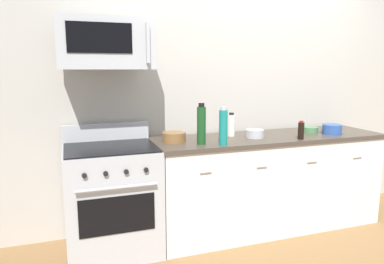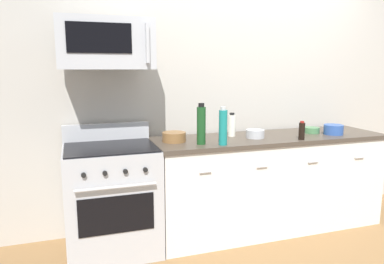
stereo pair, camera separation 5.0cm
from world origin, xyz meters
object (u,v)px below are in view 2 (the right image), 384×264
object	(u,v)px
bowl_green_glaze	(312,130)
bottle_soy_sauce_dark	(302,131)
bowl_blue_mixing	(333,129)
range_oven	(112,198)
bottle_wine_green	(201,125)
microwave	(105,44)
bowl_wooden_salad	(174,137)
bottle_sparkling_teal	(223,127)
bowl_steel_prep	(255,134)
bottle_vinegar_white	(232,125)

from	to	relation	value
bowl_green_glaze	bottle_soy_sauce_dark	bearing A→B (deg)	-139.37
bowl_blue_mixing	range_oven	bearing A→B (deg)	176.92
bottle_wine_green	bowl_green_glaze	bearing A→B (deg)	7.52
microwave	bowl_wooden_salad	size ratio (longest dim) A/B	3.56
bottle_sparkling_teal	bowl_blue_mixing	xyz separation A→B (m)	(1.23, 0.12, -0.11)
bottle_soy_sauce_dark	bowl_blue_mixing	distance (m)	0.47
bowl_steel_prep	bowl_wooden_salad	distance (m)	0.77
bottle_soy_sauce_dark	bowl_wooden_salad	xyz separation A→B (m)	(-1.13, 0.27, -0.04)
microwave	bottle_soy_sauce_dark	distance (m)	1.87
microwave	bowl_blue_mixing	size ratio (longest dim) A/B	4.01
range_oven	bottle_soy_sauce_dark	size ratio (longest dim) A/B	6.33
bottle_sparkling_teal	bowl_wooden_salad	bearing A→B (deg)	143.55
bottle_soy_sauce_dark	bottle_sparkling_teal	world-z (taller)	bottle_sparkling_teal
microwave	bowl_wooden_salad	distance (m)	0.96
microwave	bottle_wine_green	size ratio (longest dim) A/B	2.12
bottle_vinegar_white	bottle_wine_green	size ratio (longest dim) A/B	0.64
microwave	bowl_green_glaze	world-z (taller)	microwave
bottle_soy_sauce_dark	bottle_wine_green	size ratio (longest dim) A/B	0.48
range_oven	bottle_sparkling_teal	size ratio (longest dim) A/B	3.29
microwave	bottle_sparkling_teal	size ratio (longest dim) A/B	2.29
bowl_blue_mixing	bowl_wooden_salad	bearing A→B (deg)	174.89
bottle_soy_sauce_dark	range_oven	bearing A→B (deg)	171.74
bowl_green_glaze	bottle_vinegar_white	bearing A→B (deg)	173.76
microwave	bowl_wooden_salad	bearing A→B (deg)	-1.91
range_oven	bowl_wooden_salad	size ratio (longest dim) A/B	5.11
bottle_soy_sauce_dark	bowl_wooden_salad	size ratio (longest dim) A/B	0.81
microwave	bottle_vinegar_white	distance (m)	1.36
bottle_sparkling_teal	bowl_green_glaze	world-z (taller)	bottle_sparkling_teal
bottle_soy_sauce_dark	microwave	bearing A→B (deg)	170.25
microwave	bottle_sparkling_teal	world-z (taller)	microwave
bowl_wooden_salad	bowl_green_glaze	size ratio (longest dim) A/B	1.38
bottle_sparkling_teal	microwave	bearing A→B (deg)	162.90
bottle_soy_sauce_dark	bowl_steel_prep	world-z (taller)	bottle_soy_sauce_dark
microwave	bowl_steel_prep	xyz separation A→B (m)	(1.32, -0.09, -0.79)
bottle_sparkling_teal	bowl_green_glaze	xyz separation A→B (m)	(1.07, 0.25, -0.12)
bottle_vinegar_white	bowl_steel_prep	xyz separation A→B (m)	(0.17, -0.14, -0.07)
bowl_blue_mixing	bottle_soy_sauce_dark	bearing A→B (deg)	-164.15
microwave	bowl_blue_mixing	bearing A→B (deg)	-4.28
bottle_vinegar_white	bowl_blue_mixing	bearing A→B (deg)	-12.41
bottle_wine_green	bottle_sparkling_teal	bearing A→B (deg)	-27.25
bottle_wine_green	bottle_soy_sauce_dark	bearing A→B (deg)	-5.69
bottle_wine_green	bowl_green_glaze	xyz separation A→B (m)	(1.23, 0.16, -0.14)
bowl_steel_prep	bowl_wooden_salad	xyz separation A→B (m)	(-0.76, 0.07, 0.00)
bottle_soy_sauce_dark	bowl_wooden_salad	bearing A→B (deg)	166.48
bottle_sparkling_teal	bowl_green_glaze	bearing A→B (deg)	13.04
microwave	bowl_green_glaze	xyz separation A→B (m)	(1.98, -0.03, -0.80)
range_oven	bottle_sparkling_teal	bearing A→B (deg)	-14.49
bowl_steel_prep	bowl_green_glaze	xyz separation A→B (m)	(0.66, 0.05, -0.01)
bottle_soy_sauce_dark	bowl_steel_prep	distance (m)	0.42
bottle_vinegar_white	bottle_soy_sauce_dark	distance (m)	0.64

